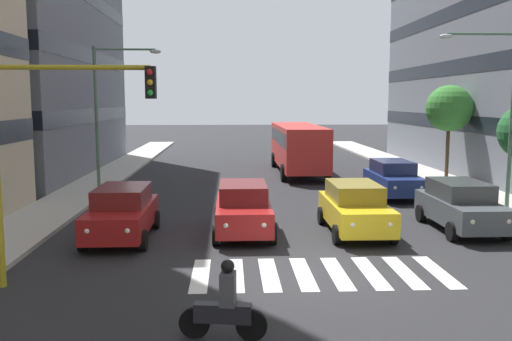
% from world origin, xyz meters
% --- Properties ---
extents(ground_plane, '(180.00, 180.00, 0.00)m').
position_xyz_m(ground_plane, '(0.00, 0.00, 0.00)').
color(ground_plane, '#262628').
extents(crosswalk_markings, '(6.75, 2.80, 0.01)m').
position_xyz_m(crosswalk_markings, '(0.00, 0.00, 0.00)').
color(crosswalk_markings, silver).
rests_on(crosswalk_markings, ground_plane).
extents(car_0, '(2.02, 4.44, 1.72)m').
position_xyz_m(car_0, '(-5.71, -4.59, 0.89)').
color(car_0, '#474C51').
rests_on(car_0, ground_plane).
extents(car_1, '(2.02, 4.44, 1.72)m').
position_xyz_m(car_1, '(-1.91, -4.36, 0.89)').
color(car_1, gold).
rests_on(car_1, ground_plane).
extents(car_2, '(2.02, 4.44, 1.72)m').
position_xyz_m(car_2, '(1.92, -4.47, 0.89)').
color(car_2, maroon).
rests_on(car_2, ground_plane).
extents(car_3, '(2.02, 4.44, 1.72)m').
position_xyz_m(car_3, '(5.91, -3.94, 0.89)').
color(car_3, maroon).
rests_on(car_3, ground_plane).
extents(car_row2_0, '(2.02, 4.44, 1.72)m').
position_xyz_m(car_row2_0, '(-5.33, -11.31, 0.89)').
color(car_row2_0, navy).
rests_on(car_row2_0, ground_plane).
extents(bus_behind_traffic, '(2.78, 10.50, 3.00)m').
position_xyz_m(bus_behind_traffic, '(-1.91, -20.21, 1.86)').
color(bus_behind_traffic, red).
rests_on(bus_behind_traffic, ground_plane).
extents(motorcycle_with_rider, '(1.70, 0.41, 1.57)m').
position_xyz_m(motorcycle_with_rider, '(2.48, 3.89, 0.65)').
color(motorcycle_with_rider, black).
rests_on(motorcycle_with_rider, ground_plane).
extents(traffic_light_gantry, '(3.93, 0.36, 5.50)m').
position_xyz_m(traffic_light_gantry, '(6.84, 0.65, 3.67)').
color(traffic_light_gantry, '#AD991E').
rests_on(traffic_light_gantry, ground_plane).
extents(street_lamp_left, '(3.17, 0.28, 7.12)m').
position_xyz_m(street_lamp_left, '(-8.41, -7.60, 4.54)').
color(street_lamp_left, '#4C6B56').
rests_on(street_lamp_left, sidewalk_left).
extents(street_lamp_right, '(3.33, 0.28, 7.01)m').
position_xyz_m(street_lamp_right, '(8.37, -13.59, 4.50)').
color(street_lamp_right, '#4C6B56').
rests_on(street_lamp_right, sidewalk_right).
extents(street_tree_2, '(2.56, 2.56, 5.24)m').
position_xyz_m(street_tree_2, '(-9.78, -15.98, 4.09)').
color(street_tree_2, '#513823').
rests_on(street_tree_2, sidewalk_left).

